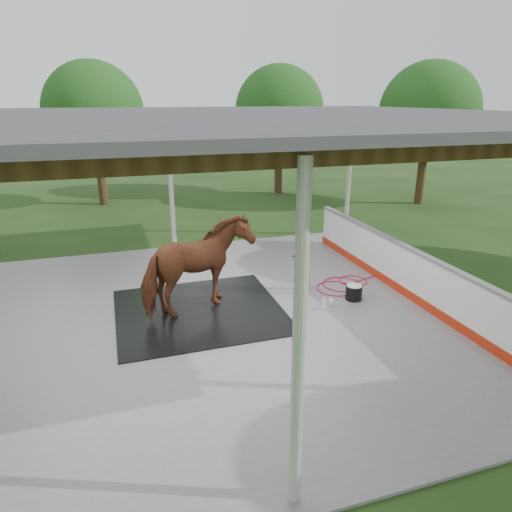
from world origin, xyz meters
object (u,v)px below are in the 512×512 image
object	(u,v)px
dasher_board	(401,269)
handler	(300,260)
horse	(197,267)
wash_bucket	(354,292)

from	to	relation	value
dasher_board	handler	size ratio (longest dim) A/B	4.99
horse	handler	distance (m)	2.46
horse	wash_bucket	world-z (taller)	horse
dasher_board	horse	distance (m)	4.74
horse	dasher_board	bearing A→B (deg)	-117.53
dasher_board	handler	bearing A→B (deg)	163.79
horse	wash_bucket	xyz separation A→B (m)	(3.43, -0.45, -0.84)
dasher_board	wash_bucket	world-z (taller)	dasher_board
handler	wash_bucket	size ratio (longest dim) A/B	4.34
horse	wash_bucket	distance (m)	3.56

